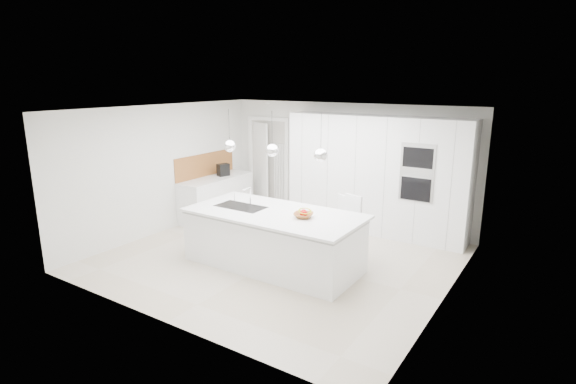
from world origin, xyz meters
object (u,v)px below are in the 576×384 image
Objects in this scene: island_base at (273,241)px; fruit_bowl at (303,215)px; espresso_machine at (223,170)px; bar_stool_left at (340,227)px; bar_stool_right at (349,229)px.

island_base is 9.27× the size of fruit_bowl.
espresso_machine reaches higher than bar_stool_left.
espresso_machine is 0.25× the size of bar_stool_right.
bar_stool_right is at bearing 3.15° from espresso_machine.
island_base is 2.58× the size of bar_stool_right.
fruit_bowl is 1.01m from bar_stool_right.
bar_stool_right is (3.45, -0.84, -0.49)m from espresso_machine.
espresso_machine is at bearing -178.70° from bar_stool_right.
fruit_bowl is 0.29× the size of bar_stool_left.
espresso_machine is 3.58m from bar_stool_right.
espresso_machine is at bearing 145.68° from island_base.
fruit_bowl is at bearing -98.90° from bar_stool_right.
bar_stool_right is (0.21, -0.10, 0.03)m from bar_stool_left.
espresso_machine reaches higher than fruit_bowl.
island_base is 10.46× the size of espresso_machine.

